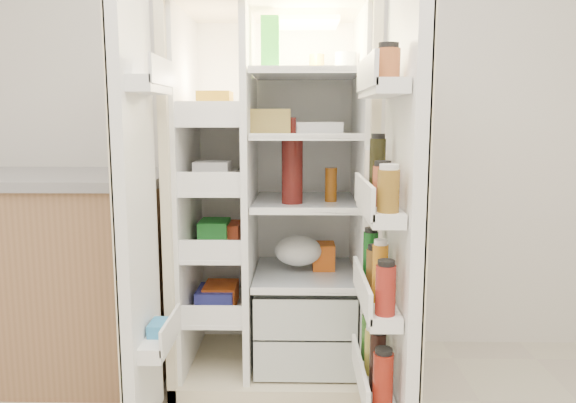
{
  "coord_description": "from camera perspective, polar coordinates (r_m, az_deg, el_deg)",
  "views": [
    {
      "loc": [
        0.05,
        -1.0,
        1.28
      ],
      "look_at": [
        0.01,
        1.25,
        0.93
      ],
      "focal_mm": 34.0,
      "sensor_mm": 36.0,
      "label": 1
    }
  ],
  "objects": [
    {
      "name": "wall_back",
      "position": [
        3.0,
        0.04,
        10.09
      ],
      "size": [
        4.0,
        0.02,
        2.7
      ],
      "primitive_type": "cube",
      "color": "silver",
      "rests_on": "floor"
    },
    {
      "name": "refrigerator",
      "position": [
        2.71,
        -1.16,
        -2.66
      ],
      "size": [
        0.92,
        0.7,
        1.8
      ],
      "color": "beige",
      "rests_on": "floor"
    },
    {
      "name": "freezer_door",
      "position": [
        2.18,
        -15.45,
        -1.85
      ],
      "size": [
        0.15,
        0.4,
        1.72
      ],
      "color": "white",
      "rests_on": "floor"
    },
    {
      "name": "fridge_door",
      "position": [
        2.04,
        11.29,
        -3.06
      ],
      "size": [
        0.17,
        0.58,
        1.72
      ],
      "color": "white",
      "rests_on": "floor"
    },
    {
      "name": "kitchen_counter",
      "position": [
        3.05,
        -24.93,
        -6.77
      ],
      "size": [
        1.39,
        0.74,
        1.01
      ],
      "color": "#926A49",
      "rests_on": "floor"
    }
  ]
}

